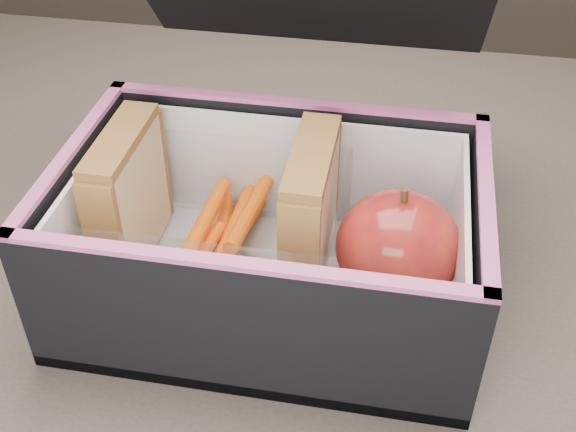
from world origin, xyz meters
name	(u,v)px	position (x,y,z in m)	size (l,w,h in m)	color
kitchen_table	(278,349)	(0.00, 0.00, 0.66)	(1.20, 0.80, 0.75)	brown
lunch_bag	(272,225)	(0.00, -0.02, 0.81)	(0.28, 0.30, 0.24)	black
plastic_tub	(219,226)	(-0.04, -0.01, 0.80)	(0.17, 0.12, 0.07)	white
sandwich_left	(129,196)	(-0.10, -0.01, 0.82)	(0.02, 0.09, 0.10)	beige
sandwich_right	(310,215)	(0.03, -0.01, 0.82)	(0.03, 0.09, 0.10)	beige
carrot_sticks	(222,233)	(-0.04, 0.00, 0.78)	(0.06, 0.15, 0.03)	#E65901
paper_napkin	(392,296)	(0.09, -0.03, 0.77)	(0.08, 0.08, 0.01)	white
red_apple	(398,247)	(0.09, -0.03, 0.81)	(0.10, 0.10, 0.09)	maroon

